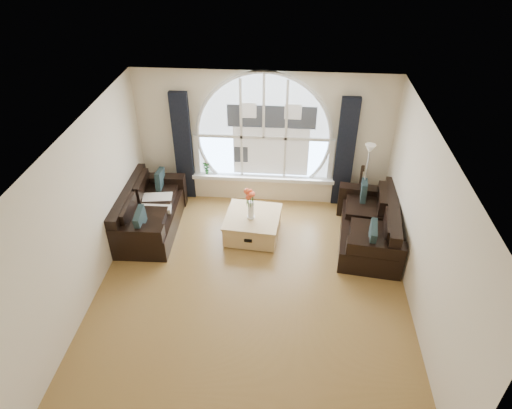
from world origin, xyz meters
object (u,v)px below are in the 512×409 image
Objects in this scene: coffee_chest at (253,224)px; vase_flowers at (251,200)px; potted_plant at (206,168)px; sofa_left at (150,211)px; floor_lamp at (365,183)px; guitar at (359,186)px; sofa_right at (368,224)px.

coffee_chest is 0.59m from vase_flowers.
vase_flowers is at bearing -51.56° from potted_plant.
sofa_left is 4.09m from floor_lamp.
vase_flowers is at bearing -109.49° from coffee_chest.
floor_lamp reaches higher than guitar.
floor_lamp is (2.10, 0.81, -0.03)m from vase_flowers.
guitar is at bearing -3.61° from potted_plant.
floor_lamp is (2.07, 0.75, 0.56)m from coffee_chest.
vase_flowers reaches higher than coffee_chest.
sofa_right is 1.94× the size of coffee_chest.
sofa_right is 3.43m from potted_plant.
guitar is at bearing 28.27° from vase_flowers.
guitar is at bearing 100.49° from sofa_right.
guitar is (3.98, 1.00, 0.13)m from sofa_left.
floor_lamp is 3.18m from potted_plant.
vase_flowers is at bearing -4.91° from sofa_left.
sofa_left is 1.95m from coffee_chest.
coffee_chest is 0.93× the size of guitar.
sofa_left is at bearing -174.27° from sofa_right.
sofa_left is at bearing -126.27° from potted_plant.
sofa_left is 1.21× the size of floor_lamp.
floor_lamp reaches higher than vase_flowers.
sofa_left is at bearing -160.59° from guitar.
sofa_right is at bearing -2.87° from sofa_left.
sofa_right reaches higher than coffee_chest.
potted_plant reaches higher than sofa_right.
floor_lamp is (-0.03, 0.78, 0.40)m from sofa_right.
coffee_chest is at bearing 65.59° from vase_flowers.
vase_flowers is 0.44× the size of floor_lamp.
floor_lamp reaches higher than sofa_left.
vase_flowers is at bearing -158.93° from floor_lamp.
potted_plant is (0.88, 1.20, 0.29)m from sofa_left.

